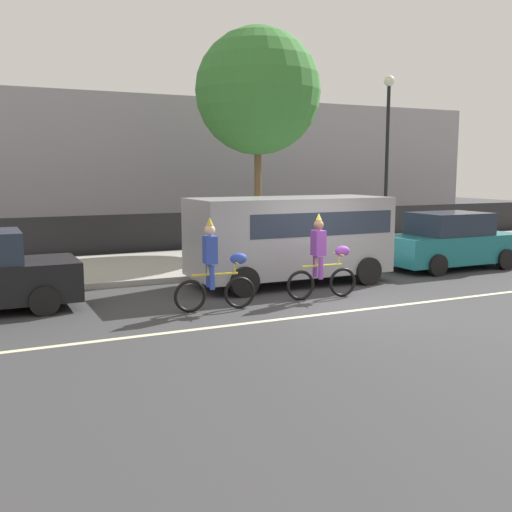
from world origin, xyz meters
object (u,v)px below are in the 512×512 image
at_px(parked_car_teal, 450,242).
at_px(street_lamp_post, 387,137).
at_px(parade_cyclist_purple, 323,261).
at_px(parked_van_grey, 292,233).
at_px(parade_cyclist_cobalt, 216,270).

relative_size(parked_car_teal, street_lamp_post, 0.70).
distance_m(parade_cyclist_purple, parked_van_grey, 1.96).
bearing_deg(parade_cyclist_purple, parked_car_teal, 19.57).
relative_size(parade_cyclist_purple, parked_van_grey, 0.38).
distance_m(parked_car_teal, street_lamp_post, 4.79).
bearing_deg(street_lamp_post, parade_cyclist_cobalt, -146.72).
bearing_deg(parade_cyclist_purple, parade_cyclist_cobalt, -178.75).
bearing_deg(parked_van_grey, parade_cyclist_cobalt, -145.46).
xyz_separation_m(parade_cyclist_cobalt, parked_car_teal, (8.17, 2.04, -0.06)).
bearing_deg(parade_cyclist_purple, parked_van_grey, 82.28).
relative_size(parked_van_grey, street_lamp_post, 0.85).
relative_size(parade_cyclist_cobalt, parked_car_teal, 0.47).
bearing_deg(street_lamp_post, parade_cyclist_purple, -137.00).
height_order(parked_van_grey, parked_car_teal, parked_van_grey).
height_order(parade_cyclist_purple, parked_car_teal, parade_cyclist_purple).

